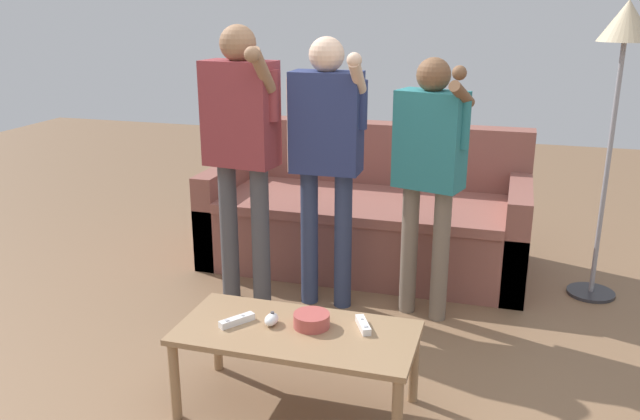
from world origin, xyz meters
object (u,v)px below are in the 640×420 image
(couch, at_px, (367,218))
(snack_bowl, at_px, (312,320))
(player_right, at_px, (429,160))
(game_remote_wand_near, at_px, (237,320))
(floor_lamp, at_px, (623,51))
(coffee_table, at_px, (297,340))
(game_remote_nunchuk, at_px, (272,319))
(player_center, at_px, (326,143))
(game_remote_wand_far, at_px, (363,325))
(player_left, at_px, (241,135))

(couch, relative_size, snack_bowl, 13.48)
(player_right, xyz_separation_m, game_remote_wand_near, (-0.65, -1.10, -0.50))
(floor_lamp, bearing_deg, couch, 173.83)
(snack_bowl, distance_m, player_right, 1.19)
(coffee_table, bearing_deg, player_right, 70.26)
(snack_bowl, distance_m, game_remote_nunchuk, 0.17)
(snack_bowl, xyz_separation_m, player_right, (0.34, 1.03, 0.49))
(player_center, xyz_separation_m, game_remote_wand_near, (-0.09, -1.08, -0.56))
(couch, bearing_deg, game_remote_nunchuk, -90.59)
(couch, bearing_deg, player_center, -95.91)
(game_remote_nunchuk, xyz_separation_m, game_remote_wand_far, (0.38, 0.08, -0.01))
(player_center, bearing_deg, game_remote_wand_far, -65.42)
(snack_bowl, relative_size, floor_lamp, 0.09)
(game_remote_nunchuk, relative_size, floor_lamp, 0.05)
(player_left, bearing_deg, player_right, 6.84)
(snack_bowl, xyz_separation_m, player_left, (-0.69, 0.91, 0.59))
(snack_bowl, height_order, game_remote_nunchuk, snack_bowl)
(floor_lamp, xyz_separation_m, game_remote_wand_far, (-1.07, -1.55, -1.05))
(player_center, height_order, game_remote_wand_near, player_center)
(game_remote_wand_near, bearing_deg, floor_lamp, 46.06)
(coffee_table, bearing_deg, snack_bowl, 44.31)
(game_remote_nunchuk, xyz_separation_m, player_right, (0.51, 1.06, 0.50))
(game_remote_wand_near, bearing_deg, player_right, 59.33)
(player_left, height_order, game_remote_wand_far, player_left)
(game_remote_nunchuk, height_order, game_remote_wand_far, game_remote_nunchuk)
(couch, relative_size, player_left, 1.31)
(game_remote_wand_near, bearing_deg, game_remote_wand_far, 12.22)
(couch, xyz_separation_m, game_remote_wand_near, (-0.16, -1.82, 0.09))
(coffee_table, xyz_separation_m, game_remote_wand_near, (-0.26, -0.02, 0.06))
(coffee_table, distance_m, game_remote_wand_near, 0.27)
(game_remote_wand_far, bearing_deg, game_remote_wand_near, -167.78)
(coffee_table, xyz_separation_m, player_left, (-0.64, 0.96, 0.67))
(player_left, xyz_separation_m, player_center, (0.46, 0.10, -0.04))
(couch, bearing_deg, player_right, -55.91)
(coffee_table, height_order, player_center, player_center)
(couch, distance_m, game_remote_nunchuk, 1.78)
(player_center, xyz_separation_m, player_right, (0.56, 0.02, -0.06))
(snack_bowl, height_order, game_remote_wand_far, snack_bowl)
(couch, bearing_deg, game_remote_wand_far, -77.91)
(game_remote_nunchuk, bearing_deg, player_center, 93.19)
(coffee_table, distance_m, game_remote_wand_far, 0.29)
(coffee_table, relative_size, player_left, 0.63)
(player_center, distance_m, game_remote_wand_near, 1.22)
(player_left, bearing_deg, game_remote_wand_far, -43.65)
(player_center, height_order, player_right, player_center)
(floor_lamp, relative_size, game_remote_wand_far, 11.70)
(floor_lamp, height_order, player_right, floor_lamp)
(snack_bowl, distance_m, game_remote_wand_near, 0.32)
(coffee_table, xyz_separation_m, game_remote_nunchuk, (-0.12, 0.02, 0.07))
(player_right, bearing_deg, floor_lamp, 30.70)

